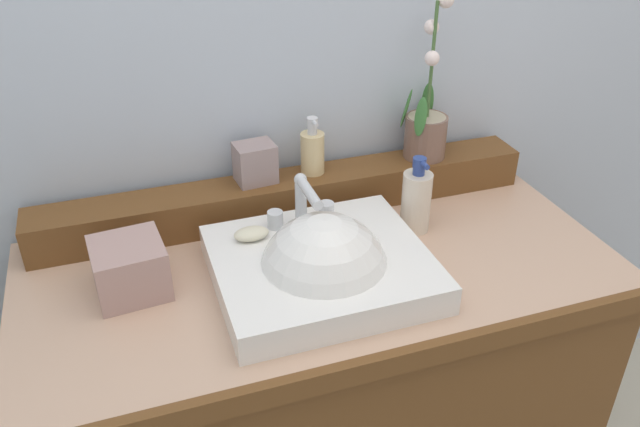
{
  "coord_description": "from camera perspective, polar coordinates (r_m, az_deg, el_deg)",
  "views": [
    {
      "loc": [
        -0.35,
        -1.01,
        1.59
      ],
      "look_at": [
        -0.01,
        -0.02,
        0.96
      ],
      "focal_mm": 36.19,
      "sensor_mm": 36.0,
      "label": 1
    }
  ],
  "objects": [
    {
      "name": "sink_basin",
      "position": [
        1.24,
        0.25,
        -5.28
      ],
      "size": [
        0.41,
        0.36,
        0.28
      ],
      "color": "white",
      "rests_on": "vanity_cabinet"
    },
    {
      "name": "soap_dispenser",
      "position": [
        1.44,
        -0.67,
        5.54
      ],
      "size": [
        0.05,
        0.06,
        0.13
      ],
      "color": "#E0C48A",
      "rests_on": "back_ledge"
    },
    {
      "name": "wall_back",
      "position": [
        1.49,
        -5.04,
        16.14
      ],
      "size": [
        3.0,
        0.2,
        2.43
      ],
      "primitive_type": "cube",
      "color": "silver",
      "rests_on": "ground"
    },
    {
      "name": "potted_plant",
      "position": [
        1.53,
        9.36,
        7.83
      ],
      "size": [
        0.11,
        0.12,
        0.38
      ],
      "color": "brown",
      "rests_on": "back_ledge"
    },
    {
      "name": "tissue_box",
      "position": [
        1.26,
        -16.47,
        -4.66
      ],
      "size": [
        0.14,
        0.14,
        0.1
      ],
      "primitive_type": "cube",
      "rotation": [
        0.0,
        0.0,
        0.09
      ],
      "color": "tan",
      "rests_on": "vanity_cabinet"
    },
    {
      "name": "lotion_bottle",
      "position": [
        1.4,
        8.5,
        1.18
      ],
      "size": [
        0.06,
        0.07,
        0.17
      ],
      "color": "beige",
      "rests_on": "vanity_cabinet"
    },
    {
      "name": "soap_bar",
      "position": [
        1.28,
        -6.09,
        -1.78
      ],
      "size": [
        0.07,
        0.04,
        0.02
      ],
      "primitive_type": "ellipsoid",
      "color": "beige",
      "rests_on": "sink_basin"
    },
    {
      "name": "back_ledge",
      "position": [
        1.46,
        -2.74,
        1.62
      ],
      "size": [
        1.13,
        0.11,
        0.09
      ],
      "primitive_type": "cube",
      "color": "brown",
      "rests_on": "vanity_cabinet"
    },
    {
      "name": "vanity_cabinet",
      "position": [
        1.58,
        0.06,
        -16.82
      ],
      "size": [
        1.2,
        0.58,
        0.84
      ],
      "color": "brown",
      "rests_on": "ground"
    },
    {
      "name": "trinket_box",
      "position": [
        1.42,
        -5.76,
        4.48
      ],
      "size": [
        0.09,
        0.08,
        0.09
      ],
      "primitive_type": "cube",
      "rotation": [
        0.0,
        0.0,
        0.09
      ],
      "color": "gray",
      "rests_on": "back_ledge"
    }
  ]
}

